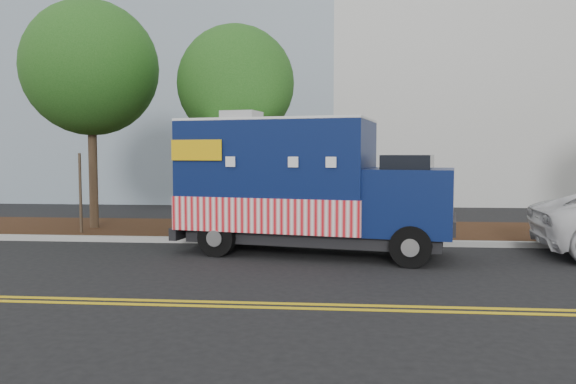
{
  "coord_description": "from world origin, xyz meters",
  "views": [
    {
      "loc": [
        2.2,
        -13.2,
        2.41
      ],
      "look_at": [
        0.98,
        0.6,
        1.44
      ],
      "focal_mm": 35.0,
      "sensor_mm": 36.0,
      "label": 1
    }
  ],
  "objects": [
    {
      "name": "centerline_far",
      "position": [
        0.0,
        -4.7,
        0.01
      ],
      "size": [
        120.0,
        0.1,
        0.01
      ],
      "primitive_type": "cube",
      "color": "gold",
      "rests_on": "ground"
    },
    {
      "name": "ground",
      "position": [
        0.0,
        0.0,
        0.0
      ],
      "size": [
        120.0,
        120.0,
        0.0
      ],
      "primitive_type": "plane",
      "color": "black",
      "rests_on": "ground"
    },
    {
      "name": "tree_b",
      "position": [
        -0.69,
        2.67,
        4.35
      ],
      "size": [
        3.31,
        3.31,
        6.02
      ],
      "color": "#38281C",
      "rests_on": "ground"
    },
    {
      "name": "mulch_strip",
      "position": [
        0.0,
        3.5,
        0.07
      ],
      "size": [
        120.0,
        4.0,
        0.15
      ],
      "primitive_type": "cube",
      "color": "black",
      "rests_on": "ground"
    },
    {
      "name": "food_truck",
      "position": [
        1.32,
        0.23,
        1.55
      ],
      "size": [
        6.83,
        3.62,
        3.43
      ],
      "rotation": [
        0.0,
        0.0,
        -0.2
      ],
      "color": "black",
      "rests_on": "ground"
    },
    {
      "name": "centerline_near",
      "position": [
        0.0,
        -4.45,
        0.01
      ],
      "size": [
        120.0,
        0.1,
        0.01
      ],
      "primitive_type": "cube",
      "color": "gold",
      "rests_on": "ground"
    },
    {
      "name": "curb",
      "position": [
        0.0,
        1.4,
        0.07
      ],
      "size": [
        120.0,
        0.18,
        0.15
      ],
      "primitive_type": "cube",
      "color": "#9E9E99",
      "rests_on": "ground"
    },
    {
      "name": "tree_a",
      "position": [
        -5.13,
        3.06,
        4.9
      ],
      "size": [
        3.98,
        3.98,
        6.91
      ],
      "color": "#38281C",
      "rests_on": "ground"
    },
    {
      "name": "sign_post",
      "position": [
        -5.03,
        1.98,
        1.2
      ],
      "size": [
        0.06,
        0.06,
        2.4
      ],
      "primitive_type": "cube",
      "color": "#473828",
      "rests_on": "ground"
    }
  ]
}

